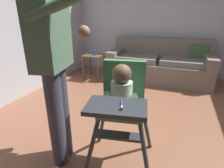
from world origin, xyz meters
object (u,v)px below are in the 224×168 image
(adult_standing, at_px, (54,61))
(side_table, at_px, (94,61))
(high_chair, at_px, (122,98))
(couch, at_px, (159,65))
(sippy_cup, at_px, (94,53))
(toy_ball, at_px, (57,103))

(adult_standing, xyz_separation_m, side_table, (-0.77, 2.30, -0.58))
(high_chair, xyz_separation_m, side_table, (-1.32, 2.19, -0.30))
(couch, relative_size, side_table, 4.01)
(adult_standing, relative_size, sippy_cup, 16.97)
(sippy_cup, bearing_deg, adult_standing, -72.05)
(adult_standing, bearing_deg, toy_ball, 117.86)
(couch, relative_size, high_chair, 2.14)
(toy_ball, bearing_deg, side_table, 93.41)
(high_chair, distance_m, side_table, 2.57)
(sippy_cup, bearing_deg, toy_ball, -87.55)
(couch, xyz_separation_m, toy_ball, (-1.26, -1.87, -0.24))
(high_chair, height_order, adult_standing, adult_standing)
(couch, bearing_deg, adult_standing, -12.21)
(adult_standing, distance_m, toy_ball, 1.38)
(toy_ball, height_order, side_table, side_table)
(high_chair, bearing_deg, toy_ball, -129.86)
(side_table, bearing_deg, adult_standing, -71.50)
(adult_standing, height_order, sippy_cup, adult_standing)
(side_table, bearing_deg, couch, 16.09)
(high_chair, bearing_deg, sippy_cup, -159.40)
(side_table, bearing_deg, toy_ball, -86.59)
(adult_standing, xyz_separation_m, sippy_cup, (-0.75, 2.30, -0.39))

